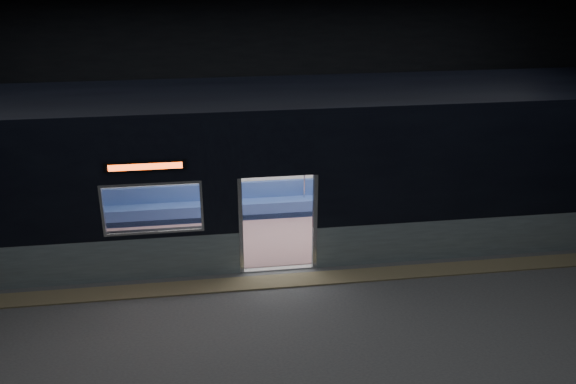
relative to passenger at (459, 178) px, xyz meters
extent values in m
cube|color=#47494C|center=(-4.80, -3.55, -0.79)|extent=(24.00, 14.00, 0.01)
cube|color=black|center=(-4.80, -3.55, 4.19)|extent=(24.00, 14.00, 0.04)
cube|color=black|center=(-4.80, 3.43, 1.71)|extent=(24.00, 0.04, 5.00)
cube|color=#8C7F59|center=(-4.80, -3.00, -0.77)|extent=(22.80, 0.50, 0.03)
cube|color=#91A6AD|center=(-9.65, -2.49, -0.34)|extent=(8.30, 0.12, 0.90)
cube|color=#91A6AD|center=(0.05, -2.49, -0.34)|extent=(8.30, 0.12, 0.90)
cube|color=black|center=(-9.65, -2.49, 1.26)|extent=(8.30, 0.12, 2.30)
cube|color=black|center=(0.05, -2.49, 1.26)|extent=(8.30, 0.12, 2.30)
cube|color=black|center=(-4.80, -2.49, 1.84)|extent=(1.40, 0.12, 1.15)
cube|color=#B7BABC|center=(-5.54, -2.49, 0.24)|extent=(0.08, 0.14, 2.05)
cube|color=#B7BABC|center=(-4.06, -2.49, 0.24)|extent=(0.08, 0.14, 2.05)
cube|color=black|center=(-7.25, -2.57, 1.60)|extent=(1.50, 0.04, 0.18)
cube|color=#FF4711|center=(-7.25, -2.58, 1.60)|extent=(1.34, 0.03, 0.12)
cube|color=beige|center=(-4.80, 0.39, 0.81)|extent=(18.00, 0.12, 3.20)
cube|color=black|center=(-4.80, -1.05, 2.49)|extent=(18.00, 3.00, 0.15)
cube|color=#83605F|center=(-4.80, -1.05, -0.77)|extent=(17.76, 2.76, 0.04)
cube|color=beige|center=(-4.80, -1.05, 1.56)|extent=(17.76, 2.76, 0.10)
cube|color=#335A94|center=(-4.80, 0.07, -0.54)|extent=(11.00, 0.48, 0.41)
cube|color=#335A94|center=(-4.80, 0.26, -0.14)|extent=(11.00, 0.10, 0.40)
cube|color=#71525E|center=(-8.10, -2.14, -0.54)|extent=(4.40, 0.48, 0.41)
cube|color=#71525E|center=(-1.50, -2.14, -0.54)|extent=(4.40, 0.48, 0.41)
cylinder|color=silver|center=(-5.75, -2.18, 0.38)|extent=(0.04, 0.04, 2.26)
cylinder|color=silver|center=(-5.75, 0.08, 0.38)|extent=(0.04, 0.04, 2.26)
cylinder|color=silver|center=(-3.85, -2.18, 0.38)|extent=(0.04, 0.04, 2.26)
cylinder|color=silver|center=(-3.85, 0.08, 0.38)|extent=(0.04, 0.04, 2.26)
cylinder|color=silver|center=(-4.80, 0.03, 1.16)|extent=(11.00, 0.03, 0.03)
cube|color=black|center=(-0.10, -0.14, -0.26)|extent=(0.16, 0.45, 0.15)
cube|color=black|center=(0.10, -0.14, -0.26)|extent=(0.16, 0.45, 0.15)
cylinder|color=black|center=(-0.10, -0.35, -0.53)|extent=(0.11, 0.11, 0.43)
cylinder|color=black|center=(0.10, -0.35, -0.53)|extent=(0.11, 0.11, 0.43)
cube|color=#C55A79|center=(0.00, 0.04, -0.24)|extent=(0.38, 0.21, 0.19)
cylinder|color=#C55A79|center=(0.00, 0.07, 0.10)|extent=(0.37, 0.37, 0.50)
sphere|color=tan|center=(0.00, 0.05, 0.45)|extent=(0.20, 0.20, 0.20)
sphere|color=black|center=(0.00, 0.09, 0.49)|extent=(0.21, 0.21, 0.21)
cube|color=black|center=(0.04, -0.22, -0.11)|extent=(0.32, 0.28, 0.14)
cube|color=white|center=(0.20, 0.31, 0.71)|extent=(1.06, 0.03, 0.69)
camera|label=1|loc=(-6.10, -13.30, 5.46)|focal=38.00mm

